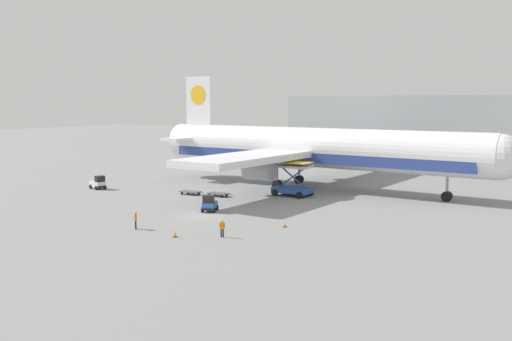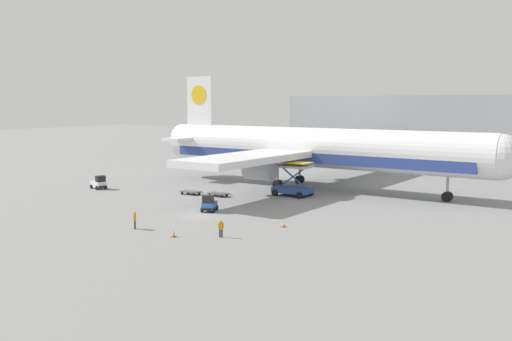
{
  "view_description": "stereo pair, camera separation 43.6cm",
  "coord_description": "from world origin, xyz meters",
  "views": [
    {
      "loc": [
        36.53,
        -51.8,
        12.64
      ],
      "look_at": [
        0.76,
        11.34,
        4.0
      ],
      "focal_mm": 40.0,
      "sensor_mm": 36.0,
      "label": 1
    },
    {
      "loc": [
        36.91,
        -51.58,
        12.64
      ],
      "look_at": [
        0.76,
        11.34,
        4.0
      ],
      "focal_mm": 40.0,
      "sensor_mm": 36.0,
      "label": 2
    }
  ],
  "objects": [
    {
      "name": "traffic_cone_far",
      "position": [
        3.8,
        -9.64,
        0.32
      ],
      "size": [
        0.4,
        0.4,
        0.66
      ],
      "color": "black",
      "rests_on": "ground_plane"
    },
    {
      "name": "scissor_lift_loader",
      "position": [
        2.93,
        17.67,
        1.82
      ],
      "size": [
        5.45,
        3.78,
        4.64
      ],
      "rotation": [
        0.0,
        0.0,
        -0.09
      ],
      "color": "#284C99",
      "rests_on": "ground_plane"
    },
    {
      "name": "ground_crew_far",
      "position": [
        -1.74,
        -8.83,
        1.08
      ],
      "size": [
        0.39,
        0.47,
        1.81
      ],
      "rotation": [
        0.0,
        0.0,
        5.36
      ],
      "color": "black",
      "rests_on": "ground_plane"
    },
    {
      "name": "ground_crew_near",
      "position": [
        7.75,
        -7.5,
        0.98
      ],
      "size": [
        0.55,
        0.3,
        1.68
      ],
      "rotation": [
        0.0,
        0.0,
        0.26
      ],
      "color": "black",
      "rests_on": "ground_plane"
    },
    {
      "name": "traffic_cone_near",
      "position": [
        10.87,
        -0.56,
        0.27
      ],
      "size": [
        0.4,
        0.4,
        0.55
      ],
      "color": "black",
      "rests_on": "ground_plane"
    },
    {
      "name": "baggage_dolly_second",
      "position": [
        -5.62,
        12.14,
        0.39
      ],
      "size": [
        3.72,
        1.57,
        0.48
      ],
      "rotation": [
        0.0,
        0.0,
        -0.03
      ],
      "color": "#56565B",
      "rests_on": "ground_plane"
    },
    {
      "name": "airplane_main",
      "position": [
        1.73,
        25.28,
        5.84
      ],
      "size": [
        58.06,
        48.52,
        17.0
      ],
      "rotation": [
        0.0,
        0.0,
        -0.09
      ],
      "color": "white",
      "rests_on": "ground_plane"
    },
    {
      "name": "ground_plane",
      "position": [
        0.0,
        0.0,
        0.0
      ],
      "size": [
        400.0,
        400.0,
        0.0
      ],
      "primitive_type": "plane",
      "color": "gray"
    },
    {
      "name": "baggage_dolly_lead",
      "position": [
        -9.79,
        11.54,
        0.39
      ],
      "size": [
        3.72,
        1.57,
        0.48
      ],
      "rotation": [
        0.0,
        0.0,
        -0.03
      ],
      "color": "#56565B",
      "rests_on": "ground_plane"
    },
    {
      "name": "baggage_tug_foreground",
      "position": [
        -24.68,
        9.05,
        0.88
      ],
      "size": [
        2.72,
        2.16,
        2.0
      ],
      "rotation": [
        0.0,
        0.0,
        -0.27
      ],
      "color": "silver",
      "rests_on": "ground_plane"
    },
    {
      "name": "baggage_tug_mid",
      "position": [
        -0.53,
        2.58,
        0.88
      ],
      "size": [
        2.33,
        2.78,
        2.0
      ],
      "rotation": [
        0.0,
        0.0,
        -1.2
      ],
      "color": "#2D66B7",
      "rests_on": "ground_plane"
    }
  ]
}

